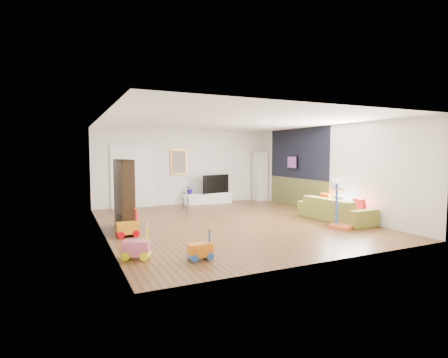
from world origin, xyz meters
name	(u,v)px	position (x,y,z in m)	size (l,w,h in m)	color
floor	(230,222)	(0.00, 0.00, 0.00)	(6.50, 7.50, 0.00)	brown
ceiling	(230,122)	(0.00, 0.00, 2.70)	(6.50, 7.50, 0.00)	white
wall_back	(185,167)	(0.00, 3.75, 1.35)	(6.50, 0.00, 2.70)	silver
wall_front	(327,184)	(0.00, -3.75, 1.35)	(6.50, 0.00, 2.70)	silver
wall_left	(102,176)	(-3.25, 0.00, 1.35)	(0.00, 7.50, 2.70)	white
wall_right	(326,170)	(3.25, 0.00, 1.35)	(0.00, 7.50, 2.70)	white
navy_accent	(298,154)	(3.23, 1.40, 1.85)	(0.01, 3.20, 1.70)	black
olive_wainscot	(297,193)	(3.23, 1.40, 0.50)	(0.01, 3.20, 1.00)	brown
doorway	(133,177)	(-1.90, 3.71, 1.05)	(1.45, 0.06, 2.10)	white
painting_back	(179,162)	(-0.25, 3.71, 1.55)	(0.62, 0.06, 0.92)	gold
artwork_right	(292,162)	(3.17, 1.60, 1.55)	(0.04, 0.56, 0.46)	#7F3F8C
media_console	(209,198)	(0.82, 3.48, 0.20)	(1.69, 0.42, 0.40)	white
tall_cabinet	(260,176)	(2.97, 3.43, 0.95)	(0.44, 0.44, 1.89)	silver
bookshelf	(124,195)	(-2.73, 0.30, 0.86)	(0.31, 1.18, 1.72)	black
sofa	(335,209)	(2.72, -1.03, 0.32)	(2.21, 0.87, 0.65)	olive
basketball_hoop	(342,204)	(2.16, -1.85, 0.63)	(0.43, 0.52, 1.25)	#D65832
ride_on_yellow	(127,223)	(-2.79, -0.45, 0.31)	(0.46, 0.29, 0.61)	orange
ride_on_orange	(200,244)	(-1.91, -2.72, 0.27)	(0.41, 0.25, 0.54)	orange
ride_on_pink	(136,242)	(-2.93, -2.21, 0.31)	(0.46, 0.29, 0.61)	#CC5677
child	(185,201)	(-0.64, 1.95, 0.37)	(0.27, 0.18, 0.74)	gray
tv	(214,184)	(1.02, 3.47, 0.73)	(1.17, 0.15, 0.67)	black
vase_plant	(190,189)	(0.09, 3.52, 0.57)	(0.32, 0.27, 0.35)	#1D0B92
pillow_left	(360,205)	(2.95, -1.67, 0.51)	(0.10, 0.37, 0.37)	red
pillow_center	(340,202)	(2.91, -1.00, 0.51)	(0.10, 0.39, 0.39)	silver
pillow_right	(326,199)	(2.97, -0.36, 0.51)	(0.09, 0.35, 0.35)	#D03D00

